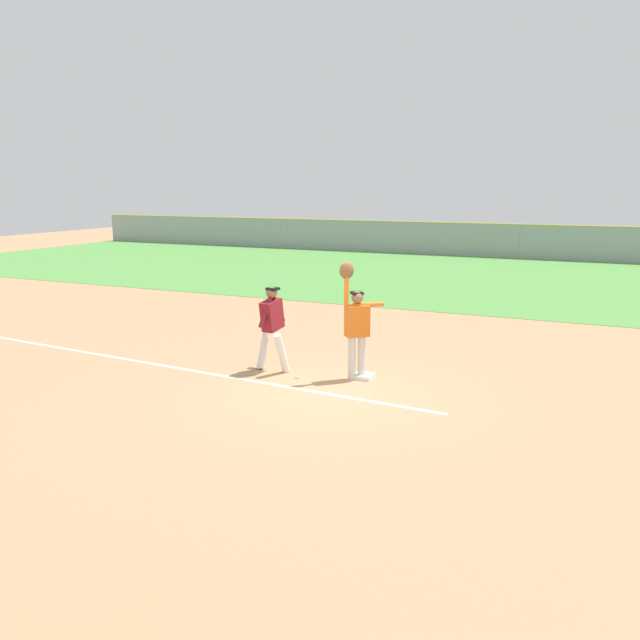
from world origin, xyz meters
The scene contains 12 objects.
ground_plane centered at (0.00, 0.00, 0.00)m, with size 73.83×73.83×0.00m, color tan.
outfield_grass centered at (0.00, 16.19, 0.01)m, with size 53.21×15.98×0.01m, color #549342.
chalk_foul_line centered at (-3.73, 0.13, 0.00)m, with size 12.00×0.10×0.01m, color white.
first_base centered at (0.27, 1.03, 0.04)m, with size 0.38×0.38×0.08m, color white.
fielder centered at (0.16, 0.92, 1.12)m, with size 0.74×0.68×2.28m.
runner centered at (-1.58, 0.75, 1.00)m, with size 0.74×0.85×1.72m.
baseball centered at (-0.23, 1.26, 2.15)m, with size 0.07×0.07×0.07m, color white.
outfield_fence centered at (0.00, 24.18, 0.88)m, with size 53.29×0.08×1.76m.
parked_car_green centered at (-9.81, 26.79, 0.67)m, with size 4.51×2.33×1.25m.
parked_car_blue centered at (-4.74, 26.42, 0.67)m, with size 4.59×2.51×1.25m.
parked_car_white centered at (-0.06, 27.15, 0.67)m, with size 4.56×2.44×1.25m.
parked_car_silver centered at (4.13, 27.11, 0.67)m, with size 4.60×2.52×1.25m.
Camera 1 is at (4.55, -10.39, 3.67)m, focal length 36.57 mm.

